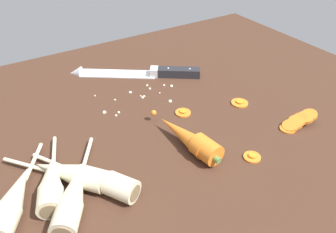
% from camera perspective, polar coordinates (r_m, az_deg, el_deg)
% --- Properties ---
extents(ground_plane, '(1.20, 0.90, 0.04)m').
position_cam_1_polar(ground_plane, '(0.73, -0.83, -1.46)').
color(ground_plane, '#42281C').
extents(chefs_knife, '(0.30, 0.23, 0.04)m').
position_cam_1_polar(chefs_knife, '(0.88, -6.17, 7.55)').
color(chefs_knife, silver).
rests_on(chefs_knife, ground_plane).
extents(whole_carrot, '(0.06, 0.19, 0.04)m').
position_cam_1_polar(whole_carrot, '(0.63, 3.56, -3.83)').
color(whole_carrot, orange).
rests_on(whole_carrot, ground_plane).
extents(parsnip_front, '(0.15, 0.17, 0.04)m').
position_cam_1_polar(parsnip_front, '(0.59, -16.69, -9.39)').
color(parsnip_front, beige).
rests_on(parsnip_front, ground_plane).
extents(parsnip_mid_left, '(0.13, 0.20, 0.04)m').
position_cam_1_polar(parsnip_mid_left, '(0.55, -16.04, -12.84)').
color(parsnip_mid_left, beige).
rests_on(parsnip_mid_left, ground_plane).
extents(parsnip_mid_right, '(0.08, 0.19, 0.04)m').
position_cam_1_polar(parsnip_mid_right, '(0.58, -19.57, -10.63)').
color(parsnip_mid_right, beige).
rests_on(parsnip_mid_right, ground_plane).
extents(parsnip_back, '(0.13, 0.20, 0.04)m').
position_cam_1_polar(parsnip_back, '(0.57, -11.94, -10.42)').
color(parsnip_back, beige).
rests_on(parsnip_back, ground_plane).
extents(parsnip_outer, '(0.13, 0.19, 0.04)m').
position_cam_1_polar(parsnip_outer, '(0.58, -25.18, -12.88)').
color(parsnip_outer, beige).
rests_on(parsnip_outer, ground_plane).
extents(carrot_slice_stack, '(0.09, 0.04, 0.03)m').
position_cam_1_polar(carrot_slice_stack, '(0.74, 21.53, -0.83)').
color(carrot_slice_stack, orange).
rests_on(carrot_slice_stack, ground_plane).
extents(carrot_slice_stray_near, '(0.04, 0.04, 0.01)m').
position_cam_1_polar(carrot_slice_stray_near, '(0.78, 12.31, 2.40)').
color(carrot_slice_stray_near, orange).
rests_on(carrot_slice_stray_near, ground_plane).
extents(carrot_slice_stray_mid, '(0.03, 0.03, 0.01)m').
position_cam_1_polar(carrot_slice_stray_mid, '(0.64, 14.37, -6.71)').
color(carrot_slice_stray_mid, orange).
rests_on(carrot_slice_stray_mid, ground_plane).
extents(carrot_slice_stray_far, '(0.03, 0.03, 0.01)m').
position_cam_1_polar(carrot_slice_stray_far, '(0.73, 2.62, 0.77)').
color(carrot_slice_stray_far, orange).
rests_on(carrot_slice_stray_far, ground_plane).
extents(mince_crumbs, '(0.20, 0.12, 0.01)m').
position_cam_1_polar(mince_crumbs, '(0.78, -4.51, 3.44)').
color(mince_crumbs, beige).
rests_on(mince_crumbs, ground_plane).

